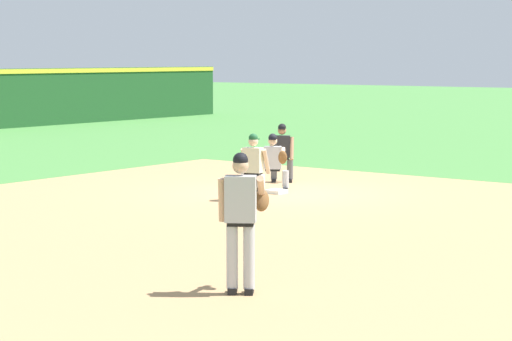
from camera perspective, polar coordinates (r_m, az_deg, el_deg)
name	(u,v)px	position (r m, az deg, el deg)	size (l,w,h in m)	color
ground_plane	(277,193)	(22.70, 1.18, -1.32)	(160.00, 160.00, 0.00)	#47843D
infield_dirt_patch	(263,230)	(17.88, 0.43, -3.42)	(18.00, 18.00, 0.01)	tan
first_base_bag	(277,191)	(22.69, 1.18, -1.21)	(0.38, 0.38, 0.09)	white
baseball	(249,233)	(17.38, -0.39, -3.59)	(0.07, 0.07, 0.07)	white
pitcher	(242,214)	(12.94, -0.81, -2.49)	(0.84, 0.57, 1.86)	black
first_baseman	(273,160)	(22.94, 1.00, 0.60)	(0.80, 1.05, 1.34)	black
baserunner	(253,164)	(21.41, -0.16, 0.35)	(0.53, 0.65, 1.46)	black
umpire	(282,150)	(24.66, 1.49, 1.15)	(0.64, 0.68, 1.46)	black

